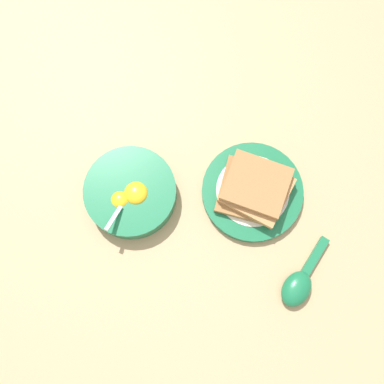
# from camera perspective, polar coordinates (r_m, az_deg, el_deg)

# --- Properties ---
(ground_plane) EXTENTS (3.00, 3.00, 0.00)m
(ground_plane) POSITION_cam_1_polar(r_m,az_deg,el_deg) (0.84, 3.86, -3.37)
(ground_plane) COLOR tan
(egg_bowl) EXTENTS (0.17, 0.17, 0.07)m
(egg_bowl) POSITION_cam_1_polar(r_m,az_deg,el_deg) (0.83, -7.78, -0.09)
(egg_bowl) COLOR #196B42
(egg_bowl) RESTS_ON ground_plane
(toast_plate) EXTENTS (0.19, 0.19, 0.02)m
(toast_plate) POSITION_cam_1_polar(r_m,az_deg,el_deg) (0.84, 7.65, 0.04)
(toast_plate) COLOR #196B42
(toast_plate) RESTS_ON ground_plane
(toast_sandwich) EXTENTS (0.13, 0.12, 0.04)m
(toast_sandwich) POSITION_cam_1_polar(r_m,az_deg,el_deg) (0.81, 7.93, 0.44)
(toast_sandwich) COLOR #9E7042
(toast_sandwich) RESTS_ON toast_plate
(soup_spoon) EXTENTS (0.06, 0.15, 0.03)m
(soup_spoon) POSITION_cam_1_polar(r_m,az_deg,el_deg) (0.83, 13.45, -11.29)
(soup_spoon) COLOR #196B42
(soup_spoon) RESTS_ON ground_plane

